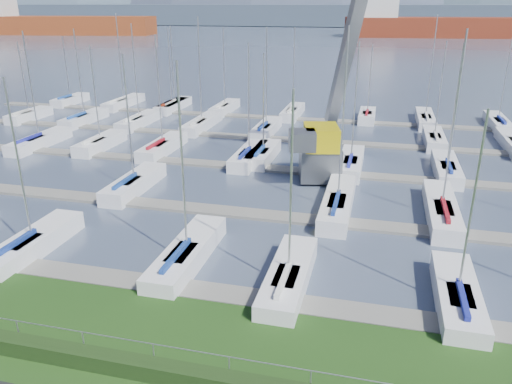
% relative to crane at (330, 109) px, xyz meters
% --- Properties ---
extents(water, '(800.00, 540.00, 0.20)m').
position_rel_crane_xyz_m(water, '(-2.67, 234.51, -5.73)').
color(water, '#475268').
extents(hedge, '(80.00, 0.70, 0.70)m').
position_rel_crane_xyz_m(hedge, '(-2.67, -25.89, -4.98)').
color(hedge, '#1F3613').
rests_on(hedge, grass).
extents(fence, '(80.00, 0.04, 0.04)m').
position_rel_crane_xyz_m(fence, '(-2.67, -25.49, -4.13)').
color(fence, '#9C9EA5').
rests_on(fence, grass).
extents(foothill, '(900.00, 80.00, 12.00)m').
position_rel_crane_xyz_m(foothill, '(-2.67, 304.51, 0.67)').
color(foothill, '#435162').
rests_on(foothill, water).
extents(docks, '(90.00, 41.60, 0.25)m').
position_rel_crane_xyz_m(docks, '(-2.67, 0.51, -5.55)').
color(docks, slate).
rests_on(docks, water).
extents(crane, '(6.86, 13.16, 22.35)m').
position_rel_crane_xyz_m(crane, '(0.00, 0.00, 0.00)').
color(crane, slate).
rests_on(crane, water).
extents(cargo_ship_west, '(86.13, 30.95, 21.50)m').
position_rel_crane_xyz_m(cargo_ship_west, '(-144.09, 168.15, -1.63)').
color(cargo_ship_west, brown).
rests_on(cargo_ship_west, water).
extents(cargo_ship_mid, '(90.85, 28.49, 21.50)m').
position_rel_crane_xyz_m(cargo_ship_mid, '(26.50, 190.17, -1.68)').
color(cargo_ship_mid, maroon).
rests_on(cargo_ship_mid, water).
extents(sailboat_fleet, '(75.36, 49.68, 13.18)m').
position_rel_crane_xyz_m(sailboat_fleet, '(-4.91, 3.64, -0.00)').
color(sailboat_fleet, white).
rests_on(sailboat_fleet, water).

